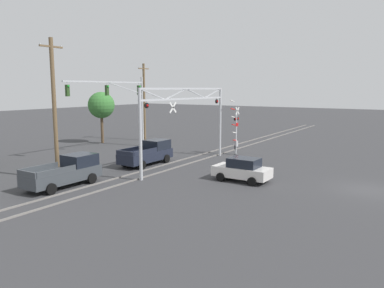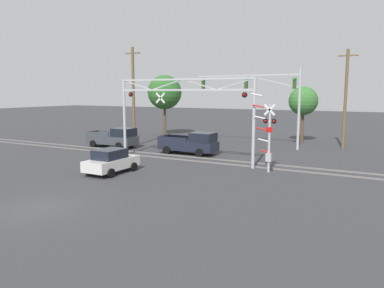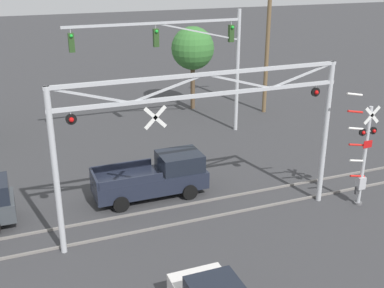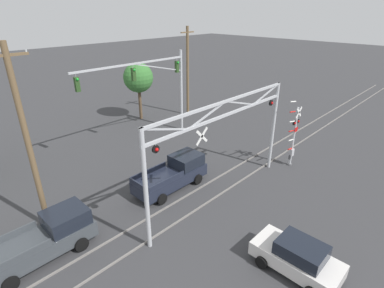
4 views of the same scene
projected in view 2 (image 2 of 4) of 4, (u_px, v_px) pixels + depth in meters
name	position (u px, v px, depth m)	size (l,w,h in m)	color
ground_plane	(36.00, 209.00, 17.30)	(200.00, 200.00, 0.00)	#38383A
rail_track_near	(185.00, 160.00, 29.42)	(80.00, 0.08, 0.10)	gray
rail_track_far	(194.00, 157.00, 30.67)	(80.00, 0.08, 0.10)	gray
crossing_gantry	(183.00, 104.00, 28.57)	(11.60, 0.27, 6.38)	#B7BABF
crossing_signal_mast	(268.00, 140.00, 24.70)	(1.77, 0.35, 5.29)	#B7BABF
traffic_signal_span	(271.00, 93.00, 35.49)	(10.51, 0.39, 7.55)	#B7BABF
pickup_truck_lead	(191.00, 144.00, 32.31)	(5.16, 2.11, 1.94)	#1E2333
pickup_truck_following	(115.00, 138.00, 36.25)	(5.15, 2.11, 1.94)	#3D4247
sedan_waiting	(111.00, 161.00, 24.83)	(2.04, 3.89, 1.62)	silver
utility_pole_left	(133.00, 96.00, 37.04)	(1.80, 0.28, 9.70)	brown
utility_pole_right	(346.00, 98.00, 34.97)	(1.80, 0.28, 9.28)	brown
background_tree_beyond_span	(165.00, 92.00, 45.78)	(4.17, 4.17, 7.40)	brown
background_tree_far_left_verge	(303.00, 101.00, 39.49)	(3.04, 3.04, 5.94)	brown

